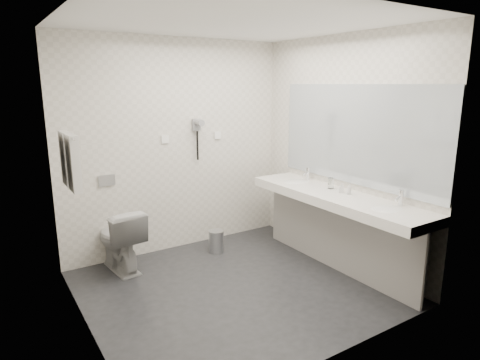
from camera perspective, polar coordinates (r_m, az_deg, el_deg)
floor at (r=4.27m, az=-0.62°, el=-14.52°), size 2.80×2.80×0.00m
ceiling at (r=3.82m, az=-0.72°, el=20.96°), size 2.80×2.80×0.00m
wall_back at (r=4.98m, az=-8.67°, el=4.55°), size 2.80×0.00×2.80m
wall_front at (r=2.86m, az=13.33°, el=-1.99°), size 2.80×0.00×2.80m
wall_left at (r=3.34m, az=-21.45°, el=-0.40°), size 0.00×2.60×2.60m
wall_right at (r=4.73m, az=13.86°, el=3.87°), size 0.00×2.60×2.60m
vanity_counter at (r=4.50m, az=12.98°, el=-2.43°), size 0.55×2.20×0.10m
vanity_panel at (r=4.64m, az=12.93°, el=-7.44°), size 0.03×2.15×0.75m
vanity_post_near at (r=4.07m, az=23.90°, el=-11.26°), size 0.06×0.06×0.75m
vanity_post_far at (r=5.39m, az=5.25°, el=-4.26°), size 0.06×0.06×0.75m
mirror at (r=4.56m, az=15.69°, el=5.97°), size 0.02×2.20×1.05m
basin_near at (r=4.08m, az=19.52°, el=-3.93°), size 0.40×0.31×0.05m
basin_far at (r=4.95m, az=7.63°, el=-0.38°), size 0.40×0.31×0.05m
faucet_near at (r=4.21m, az=21.25°, el=-2.29°), size 0.04×0.04×0.15m
faucet_far at (r=5.05m, az=9.35°, el=0.89°), size 0.04×0.04×0.15m
soap_bottle_a at (r=4.52m, az=13.77°, el=-1.03°), size 0.07×0.07×0.11m
soap_bottle_c at (r=4.47m, az=14.77°, el=-1.20°), size 0.06×0.06×0.11m
glass_left at (r=4.67m, az=12.39°, el=-0.44°), size 0.08×0.08×0.12m
toilet at (r=4.69m, az=-16.23°, el=-7.83°), size 0.46×0.72×0.69m
flush_plate at (r=4.75m, az=-17.85°, el=-0.05°), size 0.18×0.02×0.12m
pedal_bin at (r=5.04m, az=-3.30°, el=-8.49°), size 0.22×0.22×0.25m
bin_lid at (r=4.99m, az=-3.32°, el=-7.07°), size 0.18×0.18×0.02m
towel_rail at (r=3.83m, az=-22.78°, el=5.68°), size 0.02×0.62×0.02m
towel_near at (r=3.73m, az=-21.94°, el=2.15°), size 0.07×0.24×0.48m
towel_far at (r=4.00m, az=-22.73°, el=2.76°), size 0.07×0.24×0.48m
dryer_cradle at (r=5.03m, az=-6.01°, el=7.57°), size 0.10×0.04×0.14m
dryer_barrel at (r=4.97m, az=-5.65°, el=7.86°), size 0.08×0.14×0.08m
dryer_cord at (r=5.05m, az=-5.87°, el=4.74°), size 0.02×0.02×0.35m
switch_plate_a at (r=4.90m, az=-10.26°, el=5.52°), size 0.09×0.02×0.09m
switch_plate_b at (r=5.21m, az=-3.10°, el=6.15°), size 0.09×0.02×0.09m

